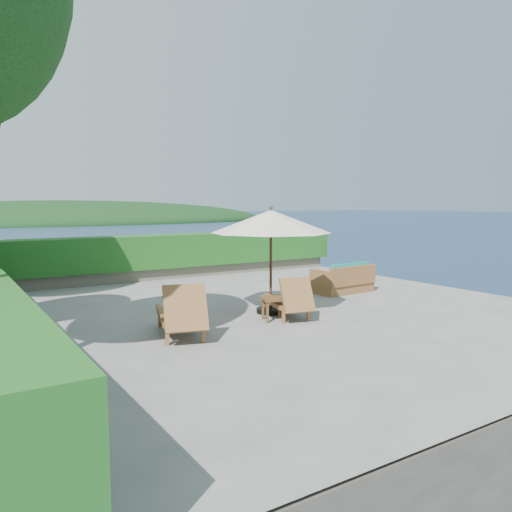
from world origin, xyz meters
TOP-DOWN VIEW (x-y plane):
  - ground at (0.00, 0.00)m, footprint 12.00×12.00m
  - foundation at (0.00, 0.00)m, footprint 12.00×12.00m
  - ocean at (0.00, 0.00)m, footprint 600.00×600.00m
  - offshore_island at (25.00, 140.00)m, footprint 126.00×57.60m
  - planter_wall_far at (0.00, 5.60)m, footprint 12.00×0.60m
  - hedge_far at (0.00, 5.60)m, footprint 12.40×0.90m
  - patio_umbrella at (-0.03, -0.31)m, footprint 2.90×2.90m
  - lounge_left at (-2.43, -1.06)m, footprint 1.16×1.85m
  - lounge_right at (0.01, -0.86)m, footprint 0.97×1.63m
  - side_table at (-0.39, -0.93)m, footprint 0.55×0.55m
  - wicker_loveseat at (2.95, 0.68)m, footprint 1.67×0.93m

SIDE VIEW (x-z plane):
  - offshore_island at x=25.00m, z-range -9.30..3.30m
  - ocean at x=0.00m, z-range -3.00..-3.00m
  - foundation at x=0.00m, z-range -3.05..-0.05m
  - ground at x=0.00m, z-range 0.00..0.00m
  - planter_wall_far at x=0.00m, z-range 0.00..0.36m
  - wicker_loveseat at x=2.95m, z-range -0.09..0.70m
  - lounge_right at x=0.01m, z-range -0.07..0.81m
  - side_table at x=-0.39m, z-range 0.15..0.62m
  - lounge_left at x=-2.43m, z-range -0.08..0.91m
  - hedge_far at x=0.00m, z-range 0.35..1.35m
  - patio_umbrella at x=-0.03m, z-range 0.78..3.05m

